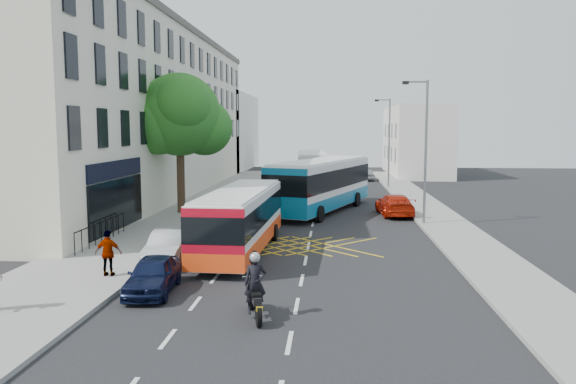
% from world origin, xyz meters
% --- Properties ---
extents(ground, '(120.00, 120.00, 0.00)m').
position_xyz_m(ground, '(0.00, 0.00, 0.00)').
color(ground, black).
rests_on(ground, ground).
extents(pavement_left, '(5.00, 70.00, 0.15)m').
position_xyz_m(pavement_left, '(-8.50, 15.00, 0.07)').
color(pavement_left, gray).
rests_on(pavement_left, ground).
extents(pavement_right, '(3.00, 70.00, 0.15)m').
position_xyz_m(pavement_right, '(7.50, 15.00, 0.07)').
color(pavement_right, gray).
rests_on(pavement_right, ground).
extents(terrace_main, '(8.30, 45.00, 13.50)m').
position_xyz_m(terrace_main, '(-14.00, 24.49, 6.76)').
color(terrace_main, beige).
rests_on(terrace_main, ground).
extents(terrace_far, '(8.00, 20.00, 10.00)m').
position_xyz_m(terrace_far, '(-14.00, 55.00, 5.00)').
color(terrace_far, silver).
rests_on(terrace_far, ground).
extents(building_right, '(6.00, 18.00, 8.00)m').
position_xyz_m(building_right, '(11.00, 48.00, 4.00)').
color(building_right, silver).
rests_on(building_right, ground).
extents(street_tree, '(6.30, 5.70, 8.80)m').
position_xyz_m(street_tree, '(-8.51, 14.97, 6.29)').
color(street_tree, '#382619').
rests_on(street_tree, pavement_left).
extents(lamp_near, '(1.45, 0.15, 8.00)m').
position_xyz_m(lamp_near, '(6.20, 12.00, 4.62)').
color(lamp_near, slate).
rests_on(lamp_near, pavement_right).
extents(lamp_far, '(1.45, 0.15, 8.00)m').
position_xyz_m(lamp_far, '(6.20, 32.00, 4.62)').
color(lamp_far, slate).
rests_on(lamp_far, pavement_right).
extents(railings, '(0.08, 5.60, 1.14)m').
position_xyz_m(railings, '(-9.70, 5.30, 0.72)').
color(railings, black).
rests_on(railings, pavement_left).
extents(bus_near, '(2.78, 10.08, 2.81)m').
position_xyz_m(bus_near, '(-2.96, 4.45, 1.48)').
color(bus_near, silver).
rests_on(bus_near, ground).
extents(bus_mid, '(6.75, 12.48, 3.44)m').
position_xyz_m(bus_mid, '(0.42, 17.00, 1.81)').
color(bus_mid, silver).
rests_on(bus_mid, ground).
extents(bus_far, '(3.40, 11.74, 3.26)m').
position_xyz_m(bus_far, '(-0.77, 33.17, 1.72)').
color(bus_far, silver).
rests_on(bus_far, ground).
extents(motorbike, '(0.83, 2.16, 1.96)m').
position_xyz_m(motorbike, '(-1.13, -4.19, 0.92)').
color(motorbike, black).
rests_on(motorbike, ground).
extents(parked_car_blue, '(1.72, 3.69, 1.22)m').
position_xyz_m(parked_car_blue, '(-4.90, -1.93, 0.61)').
color(parked_car_blue, black).
rests_on(parked_car_blue, ground).
extents(parked_car_silver, '(1.56, 4.02, 1.30)m').
position_xyz_m(parked_car_silver, '(-5.60, 2.33, 0.65)').
color(parked_car_silver, '#9B9FA2').
rests_on(parked_car_silver, ground).
extents(red_hatchback, '(2.28, 4.83, 1.36)m').
position_xyz_m(red_hatchback, '(5.06, 15.67, 0.68)').
color(red_hatchback, '#B21B07').
rests_on(red_hatchback, ground).
extents(distant_car_grey, '(2.79, 5.10, 1.36)m').
position_xyz_m(distant_car_grey, '(-0.04, 39.48, 0.68)').
color(distant_car_grey, '#43454B').
rests_on(distant_car_grey, ground).
extents(distant_car_silver, '(1.77, 3.81, 1.26)m').
position_xyz_m(distant_car_silver, '(4.73, 39.80, 0.63)').
color(distant_car_silver, '#9DA0A4').
rests_on(distant_car_silver, ground).
extents(distant_car_dark, '(1.53, 3.93, 1.27)m').
position_xyz_m(distant_car_dark, '(2.50, 49.80, 0.64)').
color(distant_car_dark, black).
rests_on(distant_car_dark, ground).
extents(pedestrian_far, '(1.00, 0.44, 1.68)m').
position_xyz_m(pedestrian_far, '(-7.00, -0.50, 0.99)').
color(pedestrian_far, gray).
rests_on(pedestrian_far, pavement_left).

